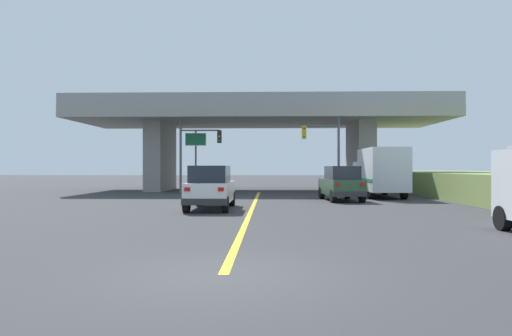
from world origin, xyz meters
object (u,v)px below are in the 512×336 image
object	(u,v)px
suv_crossing	(341,183)
highway_sign	(196,147)
traffic_signal_farside	(195,147)
box_truck	(380,172)
traffic_signal_nearside	(326,145)
suv_lead	(211,187)

from	to	relation	value
suv_crossing	highway_sign	world-z (taller)	highway_sign
suv_crossing	traffic_signal_farside	bearing A→B (deg)	136.12
box_truck	highway_sign	distance (m)	14.33
box_truck	traffic_signal_farside	distance (m)	13.80
traffic_signal_nearside	highway_sign	size ratio (longest dim) A/B	1.16
suv_lead	traffic_signal_farside	world-z (taller)	traffic_signal_farside
traffic_signal_nearside	traffic_signal_farside	distance (m)	9.90
box_truck	highway_sign	size ratio (longest dim) A/B	1.44
suv_crossing	traffic_signal_nearside	size ratio (longest dim) A/B	0.81
traffic_signal_nearside	traffic_signal_farside	xyz separation A→B (m)	(-9.88, 0.59, -0.10)
suv_crossing	suv_lead	bearing A→B (deg)	-144.93
suv_lead	highway_sign	size ratio (longest dim) A/B	0.98
suv_crossing	box_truck	bearing A→B (deg)	43.49
box_truck	traffic_signal_nearside	distance (m)	5.32
highway_sign	suv_crossing	bearing A→B (deg)	-42.51
box_truck	traffic_signal_nearside	size ratio (longest dim) A/B	1.24
suv_crossing	box_truck	distance (m)	4.63
suv_crossing	highway_sign	bearing A→B (deg)	132.53
highway_sign	box_truck	bearing A→B (deg)	-23.69
traffic_signal_farside	highway_sign	size ratio (longest dim) A/B	1.15
traffic_signal_farside	highway_sign	bearing A→B (deg)	95.16
suv_lead	traffic_signal_farside	bearing A→B (deg)	102.16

